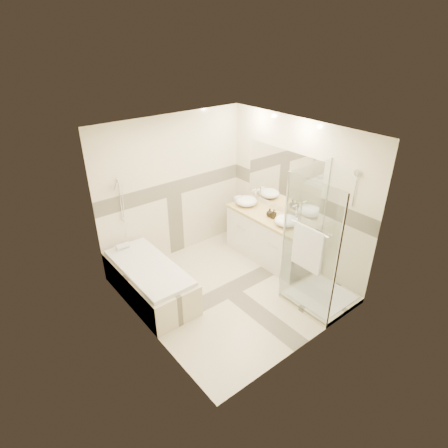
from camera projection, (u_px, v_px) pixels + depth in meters
room at (232, 218)px, 5.37m from camera, size 2.82×3.02×2.52m
bathtub at (150, 279)px, 5.66m from camera, size 0.75×1.70×0.56m
vanity at (268, 237)px, 6.54m from camera, size 0.58×1.62×0.85m
shower_enclosure at (315, 273)px, 5.47m from camera, size 0.96×0.93×2.04m
vessel_sink_near at (246, 201)px, 6.68m from camera, size 0.39×0.39×0.16m
vessel_sink_far at (287, 220)px, 6.02m from camera, size 0.39×0.39×0.16m
faucet_near at (255, 194)px, 6.77m from camera, size 0.11×0.03×0.26m
faucet_far at (296, 211)px, 6.09m from camera, size 0.13×0.03×0.31m
amenity_bottle_a at (274, 214)px, 6.22m from camera, size 0.09×0.09×0.16m
amenity_bottle_b at (270, 213)px, 6.28m from camera, size 0.14×0.14×0.15m
folded_towels at (241, 200)px, 6.81m from camera, size 0.18×0.27×0.08m
rolled_towel at (123, 246)px, 5.93m from camera, size 0.21×0.10×0.10m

